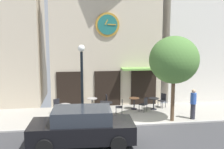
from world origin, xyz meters
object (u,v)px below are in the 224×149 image
(cafe_table_near_door, at_px, (134,102))
(cafe_chair_facing_wall, at_px, (64,113))
(cafe_table_near_curb, at_px, (64,108))
(cafe_chair_under_awning, at_px, (163,99))
(pedestrian_blue, at_px, (193,104))
(cafe_table_center_left, at_px, (154,102))
(street_tree, at_px, (174,60))
(cafe_table_rightmost, at_px, (92,102))
(cafe_chair_corner, at_px, (99,110))
(parked_car_black, at_px, (82,127))
(cafe_chair_outer, at_px, (120,106))
(cafe_table_center, at_px, (106,106))
(street_lamp, at_px, (82,84))
(cafe_chair_near_lamp, at_px, (105,100))
(cafe_chair_curbside, at_px, (144,103))
(cafe_chair_right_end, at_px, (57,105))

(cafe_table_near_door, xyz_separation_m, cafe_chair_facing_wall, (-4.22, -1.95, 0.05))
(cafe_table_near_curb, distance_m, cafe_chair_under_awning, 6.30)
(pedestrian_blue, bearing_deg, cafe_table_center_left, 126.37)
(street_tree, relative_size, pedestrian_blue, 2.72)
(cafe_table_near_curb, xyz_separation_m, cafe_table_rightmost, (1.64, 1.26, -0.04))
(street_tree, distance_m, cafe_chair_corner, 4.85)
(cafe_chair_corner, distance_m, parked_car_black, 3.31)
(cafe_table_rightmost, height_order, cafe_chair_outer, cafe_chair_outer)
(cafe_table_near_door, xyz_separation_m, cafe_chair_under_awning, (1.91, 0.15, 0.05))
(street_tree, height_order, cafe_table_rightmost, street_tree)
(cafe_chair_facing_wall, bearing_deg, pedestrian_blue, -3.40)
(cafe_table_center, distance_m, cafe_chair_facing_wall, 2.50)
(cafe_table_center_left, bearing_deg, cafe_table_rightmost, 174.72)
(street_lamp, bearing_deg, cafe_table_near_door, 32.65)
(street_lamp, xyz_separation_m, cafe_table_near_door, (3.28, 2.10, -1.60))
(cafe_chair_outer, relative_size, cafe_chair_under_awning, 1.00)
(cafe_chair_near_lamp, height_order, parked_car_black, parked_car_black)
(cafe_chair_outer, bearing_deg, cafe_chair_near_lamp, 117.98)
(cafe_table_center, height_order, cafe_chair_facing_wall, cafe_chair_facing_wall)
(cafe_table_center, bearing_deg, cafe_table_rightmost, 122.22)
(cafe_table_center, relative_size, cafe_table_center_left, 1.07)
(street_tree, height_order, cafe_chair_facing_wall, street_tree)
(street_tree, distance_m, parked_car_black, 6.02)
(cafe_table_rightmost, height_order, cafe_chair_near_lamp, cafe_chair_near_lamp)
(cafe_table_rightmost, bearing_deg, cafe_chair_curbside, -14.47)
(cafe_table_near_curb, height_order, parked_car_black, parked_car_black)
(cafe_chair_facing_wall, height_order, parked_car_black, parked_car_black)
(cafe_table_near_door, bearing_deg, pedestrian_blue, -40.57)
(street_tree, bearing_deg, parked_car_black, -153.63)
(pedestrian_blue, height_order, parked_car_black, pedestrian_blue)
(cafe_table_center, bearing_deg, cafe_chair_right_end, 166.85)
(cafe_chair_facing_wall, distance_m, cafe_chair_near_lamp, 3.36)
(cafe_table_rightmost, bearing_deg, cafe_table_near_curb, -142.59)
(cafe_chair_corner, height_order, cafe_chair_curbside, same)
(cafe_table_rightmost, relative_size, cafe_table_center_left, 1.05)
(cafe_table_center, xyz_separation_m, cafe_chair_under_awning, (3.78, 1.21, -0.02))
(street_lamp, distance_m, parked_car_black, 3.12)
(cafe_chair_corner, bearing_deg, street_tree, -10.55)
(cafe_table_center_left, distance_m, cafe_chair_facing_wall, 5.68)
(cafe_table_near_door, distance_m, pedestrian_blue, 3.66)
(cafe_table_near_curb, height_order, cafe_chair_facing_wall, cafe_chair_facing_wall)
(cafe_table_rightmost, bearing_deg, pedestrian_blue, -24.73)
(cafe_chair_corner, bearing_deg, cafe_chair_under_awning, 23.99)
(cafe_chair_facing_wall, bearing_deg, cafe_chair_right_end, 107.20)
(street_lamp, distance_m, cafe_table_rightmost, 2.80)
(cafe_chair_near_lamp, bearing_deg, cafe_table_near_door, -12.00)
(cafe_table_center, distance_m, cafe_chair_near_lamp, 1.45)
(cafe_table_center, distance_m, cafe_chair_curbside, 2.38)
(street_tree, xyz_separation_m, cafe_table_near_door, (-1.52, 2.50, -2.81))
(cafe_table_near_door, bearing_deg, street_tree, -58.59)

